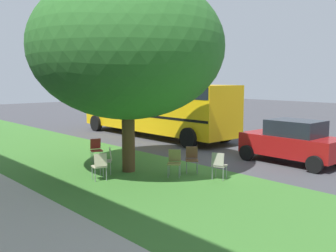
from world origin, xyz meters
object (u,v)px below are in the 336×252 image
Objects in this scene: chair_2 at (174,161)px; school_bus at (154,105)px; chair_1 at (100,164)px; chair_5 at (192,157)px; chair_0 at (219,164)px; chair_4 at (96,148)px; street_tree at (127,48)px; parked_car at (292,141)px; chair_3 at (107,159)px.

chair_2 is 9.10m from school_bus.
chair_1 is 3.14m from chair_5.
chair_0 and chair_1 have the same top height.
chair_2 is 3.76m from chair_4.
chair_1 and chair_2 have the same top height.
chair_4 is 1.00× the size of chair_5.
chair_0 is at bearing -163.78° from chair_4.
street_tree is 7.05m from parked_car.
street_tree is at bearing 27.32° from chair_0.
school_bus is (8.83, -0.57, 0.92)m from parked_car.
street_tree is 4.06m from chair_2.
chair_0 is at bearing -143.61° from chair_3.
parked_car is (-5.20, -5.36, 0.32)m from chair_4.
chair_2 is at bearing 89.81° from chair_5.
chair_3 is at bearing 36.39° from chair_0.
chair_3 is at bearing 52.37° from chair_5.
parked_car is at bearing 176.29° from school_bus.
chair_3 is 6.94m from parked_car.
chair_1 and chair_4 have the same top height.
chair_4 is (3.69, 0.68, 0.00)m from chair_2.
parked_car is at bearing -111.24° from chair_5.
chair_4 is at bearing -21.30° from chair_3.
chair_3 is at bearing 77.03° from street_tree.
chair_2 is at bearing -155.95° from street_tree.
chair_2 is at bearing 31.15° from chair_0.
school_bus is at bearing -58.56° from chair_4.
chair_1 is at bearing 68.47° from parked_car.
chair_2 is 0.81m from chair_5.
chair_2 is (-1.17, -2.10, 0.00)m from chair_1.
street_tree is 7.51× the size of chair_5.
chair_4 is 3.99m from chair_5.
chair_3 is at bearing 62.10° from parked_car.
chair_2 is at bearing 144.35° from school_bus.
chair_4 is at bearing -29.37° from chair_1.
chair_1 is 1.00× the size of chair_3.
school_bus reaches higher than chair_5.
chair_4 is 0.24× the size of parked_car.
street_tree reaches higher than chair_1.
chair_0 is 0.08× the size of school_bus.
chair_0 and chair_5 have the same top height.
chair_5 is (-1.57, -1.51, -3.69)m from street_tree.
street_tree reaches higher than school_bus.
street_tree reaches higher than chair_0.
chair_5 is (-0.00, -0.81, 0.00)m from chair_2.
chair_3 is 0.08× the size of school_bus.
street_tree reaches higher than chair_2.
parked_car is 0.36× the size of school_bus.
chair_2 and chair_3 have the same top height.
parked_car is (-3.07, -5.38, -3.37)m from street_tree.
chair_3 is (0.57, -0.66, 0.00)m from chair_1.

